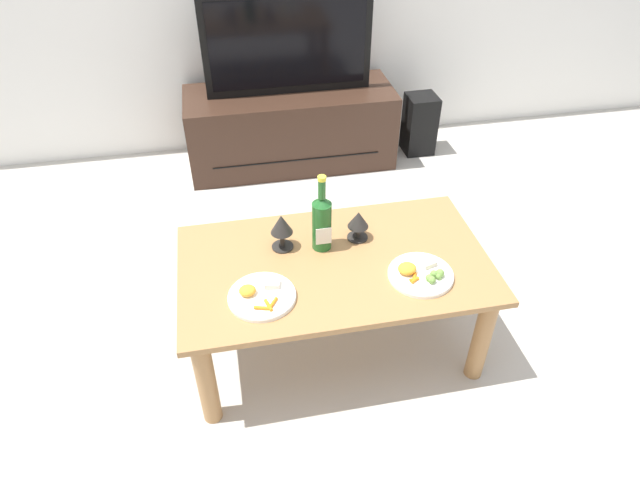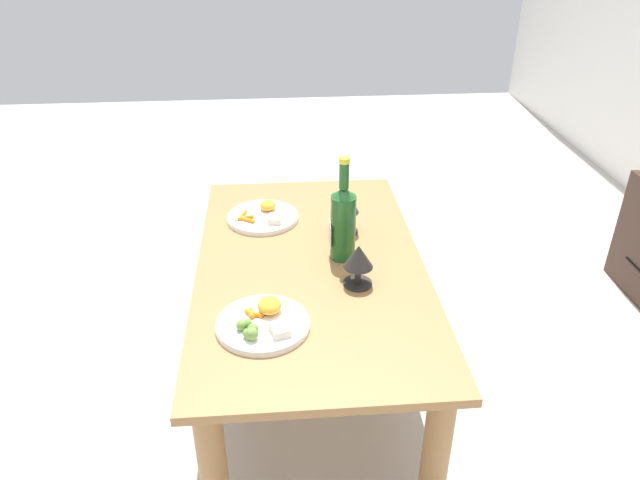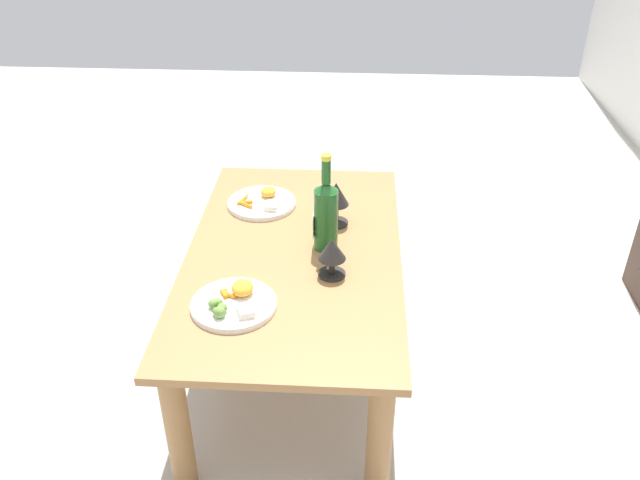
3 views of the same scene
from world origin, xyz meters
The scene contains 7 objects.
ground_plane centered at (0.00, 0.00, 0.00)m, with size 6.40×6.40×0.00m, color #B7B2A8.
dining_table centered at (0.00, 0.00, 0.37)m, with size 1.18×0.68×0.46m.
wine_bottle centered at (-0.03, 0.10, 0.58)m, with size 0.08×0.08×0.32m.
goblet_left centered at (-0.18, 0.12, 0.56)m, with size 0.09×0.09×0.15m.
goblet_right centered at (0.12, 0.12, 0.54)m, with size 0.08×0.08×0.13m.
dinner_plate_left centered at (-0.29, -0.14, 0.47)m, with size 0.24×0.24×0.04m.
dinner_plate_right centered at (0.29, -0.14, 0.47)m, with size 0.24×0.24×0.05m.
Camera 2 is at (1.52, -0.10, 1.42)m, focal length 33.91 mm.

